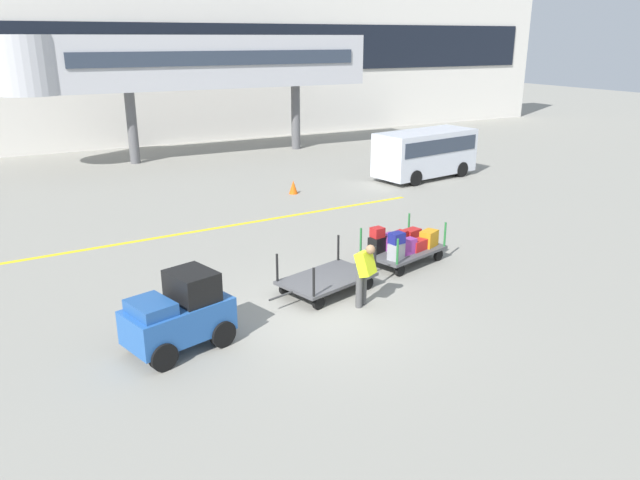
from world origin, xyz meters
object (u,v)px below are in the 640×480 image
at_px(baggage_tug, 180,314).
at_px(safety_cone_near, 293,187).
at_px(baggage_cart_lead, 327,279).
at_px(shuttle_van, 425,150).
at_px(baggage_handler, 364,272).
at_px(baggage_cart_middle, 402,245).

distance_m(baggage_tug, safety_cone_near, 13.09).
distance_m(baggage_cart_lead, safety_cone_near, 10.15).
height_order(shuttle_van, safety_cone_near, shuttle_van).
xyz_separation_m(baggage_tug, safety_cone_near, (7.62, 10.63, -0.48)).
relative_size(shuttle_van, safety_cone_near, 9.16).
xyz_separation_m(baggage_handler, shuttle_van, (9.79, 10.58, 0.37)).
xyz_separation_m(baggage_cart_middle, baggage_handler, (-2.50, -1.99, 0.33)).
relative_size(baggage_cart_lead, baggage_handler, 1.97).
height_order(baggage_tug, baggage_handler, baggage_tug).
distance_m(baggage_cart_middle, baggage_handler, 3.21).
bearing_deg(baggage_cart_lead, safety_cone_near, 69.09).
bearing_deg(safety_cone_near, baggage_tug, -125.63).
bearing_deg(baggage_tug, shuttle_van, 36.75).
bearing_deg(baggage_cart_lead, baggage_cart_middle, 15.98).
bearing_deg(baggage_cart_middle, baggage_tug, -163.99).
height_order(baggage_tug, baggage_cart_middle, baggage_tug).
bearing_deg(shuttle_van, safety_cone_near, 179.40).
distance_m(baggage_tug, baggage_handler, 4.36).
xyz_separation_m(baggage_cart_lead, baggage_handler, (0.36, -1.17, 0.52)).
height_order(baggage_tug, safety_cone_near, baggage_tug).
relative_size(baggage_handler, shuttle_van, 0.31).
height_order(baggage_cart_middle, shuttle_van, shuttle_van).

